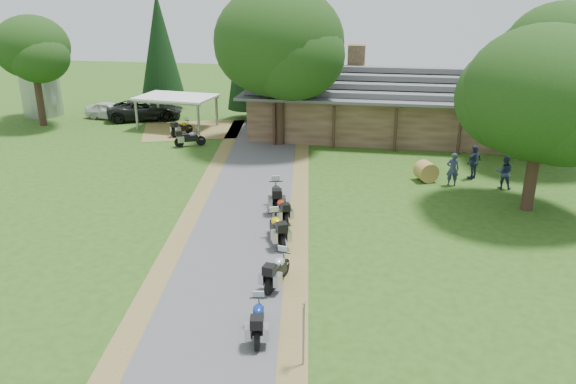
% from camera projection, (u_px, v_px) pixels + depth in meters
% --- Properties ---
extents(ground, '(120.00, 120.00, 0.00)m').
position_uv_depth(ground, '(221.00, 294.00, 19.60)').
color(ground, '#294A14').
rests_on(ground, ground).
extents(driveway, '(51.95, 51.95, 0.00)m').
position_uv_depth(driveway, '(236.00, 245.00, 23.38)').
color(driveway, '#49494B').
rests_on(driveway, ground).
extents(lodge, '(21.40, 9.40, 4.90)m').
position_uv_depth(lodge, '(396.00, 101.00, 39.97)').
color(lodge, brown).
rests_on(lodge, ground).
extents(silo, '(3.45, 3.45, 6.33)m').
position_uv_depth(silo, '(39.00, 77.00, 45.75)').
color(silo, gray).
rests_on(silo, ground).
extents(carport, '(6.03, 4.41, 2.43)m').
position_uv_depth(carport, '(177.00, 112.00, 42.28)').
color(carport, white).
rests_on(carport, ground).
extents(car_white_sedan, '(3.16, 5.53, 1.73)m').
position_uv_depth(car_white_sedan, '(110.00, 108.00, 45.33)').
color(car_white_sedan, silver).
rests_on(car_white_sedan, ground).
extents(car_dark_suv, '(4.87, 6.88, 2.43)m').
position_uv_depth(car_dark_suv, '(144.00, 105.00, 44.93)').
color(car_dark_suv, black).
rests_on(car_dark_suv, ground).
extents(motorcycle_row_a, '(0.90, 1.89, 1.24)m').
position_uv_depth(motorcycle_row_a, '(258.00, 318.00, 17.09)').
color(motorcycle_row_a, navy).
rests_on(motorcycle_row_a, ground).
extents(motorcycle_row_b, '(0.95, 1.95, 1.28)m').
position_uv_depth(motorcycle_row_b, '(277.00, 269.00, 20.04)').
color(motorcycle_row_b, '#AAACB2').
rests_on(motorcycle_row_b, ground).
extents(motorcycle_row_c, '(1.44, 2.10, 1.38)m').
position_uv_depth(motorcycle_row_c, '(277.00, 227.00, 23.35)').
color(motorcycle_row_c, '#F1CD00').
rests_on(motorcycle_row_c, ground).
extents(motorcycle_row_d, '(1.27, 1.85, 1.21)m').
position_uv_depth(motorcycle_row_d, '(282.00, 208.00, 25.64)').
color(motorcycle_row_d, '#BA3215').
rests_on(motorcycle_row_d, ground).
extents(motorcycle_row_e, '(1.17, 2.25, 1.47)m').
position_uv_depth(motorcycle_row_e, '(276.00, 195.00, 26.90)').
color(motorcycle_row_e, black).
rests_on(motorcycle_row_e, ground).
extents(motorcycle_carport_a, '(1.31, 1.88, 1.23)m').
position_uv_depth(motorcycle_carport_a, '(182.00, 127.00, 40.36)').
color(motorcycle_carport_a, gold).
rests_on(motorcycle_carport_a, ground).
extents(motorcycle_carport_b, '(1.92, 1.40, 1.27)m').
position_uv_depth(motorcycle_carport_b, '(190.00, 137.00, 37.60)').
color(motorcycle_carport_b, slate).
rests_on(motorcycle_carport_b, ground).
extents(person_a, '(0.63, 0.46, 2.14)m').
position_uv_depth(person_a, '(453.00, 166.00, 30.00)').
color(person_a, '#2C3753').
rests_on(person_a, ground).
extents(person_b, '(0.65, 0.51, 2.10)m').
position_uv_depth(person_b, '(505.00, 170.00, 29.54)').
color(person_b, '#2C3753').
rests_on(person_b, ground).
extents(person_c, '(0.77, 0.79, 2.26)m').
position_uv_depth(person_c, '(474.00, 159.00, 31.05)').
color(person_c, '#2C3753').
rests_on(person_c, ground).
extents(hay_bale, '(1.39, 1.34, 1.09)m').
position_uv_depth(hay_bale, '(426.00, 171.00, 30.90)').
color(hay_bale, olive).
rests_on(hay_bale, ground).
extents(sign_post, '(0.36, 0.06, 2.02)m').
position_uv_depth(sign_post, '(303.00, 335.00, 15.60)').
color(sign_post, gray).
rests_on(sign_post, ground).
extents(oak_lodge_left, '(8.38, 8.38, 11.00)m').
position_uv_depth(oak_lodge_left, '(279.00, 62.00, 36.37)').
color(oak_lodge_left, black).
rests_on(oak_lodge_left, ground).
extents(oak_lodge_right, '(6.57, 6.57, 10.72)m').
position_uv_depth(oak_lodge_right, '(559.00, 74.00, 32.53)').
color(oak_lodge_right, black).
rests_on(oak_lodge_right, ground).
extents(oak_driveway, '(7.23, 7.23, 9.06)m').
position_uv_depth(oak_driveway, '(541.00, 117.00, 25.53)').
color(oak_driveway, black).
rests_on(oak_driveway, ground).
extents(oak_silo, '(5.47, 5.47, 9.54)m').
position_uv_depth(oak_silo, '(34.00, 63.00, 41.87)').
color(oak_silo, black).
rests_on(oak_silo, ground).
extents(cedar_near, '(3.38, 3.38, 11.76)m').
position_uv_depth(cedar_near, '(247.00, 45.00, 43.57)').
color(cedar_near, black).
rests_on(cedar_near, ground).
extents(cedar_far, '(3.77, 3.77, 9.78)m').
position_uv_depth(cedar_far, '(160.00, 52.00, 47.76)').
color(cedar_far, black).
rests_on(cedar_far, ground).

